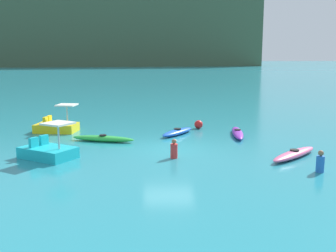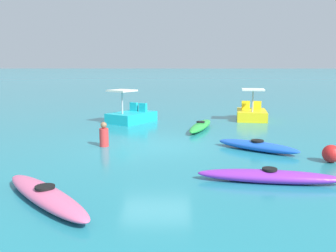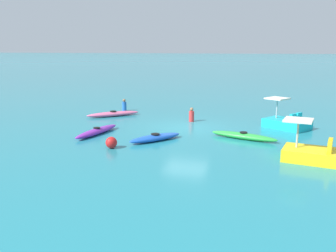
% 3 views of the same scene
% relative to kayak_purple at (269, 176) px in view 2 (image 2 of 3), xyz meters
% --- Properties ---
extents(ground_plane, '(600.00, 600.00, 0.00)m').
position_rel_kayak_purple_xyz_m(ground_plane, '(-4.13, -3.02, -0.16)').
color(ground_plane, teal).
extents(kayak_purple, '(1.05, 3.57, 0.37)m').
position_rel_kayak_purple_xyz_m(kayak_purple, '(0.00, 0.00, 0.00)').
color(kayak_purple, purple).
rests_on(kayak_purple, ground_plane).
extents(kayak_pink, '(3.08, 2.91, 0.37)m').
position_rel_kayak_purple_xyz_m(kayak_pink, '(1.45, -5.05, 0.00)').
color(kayak_pink, pink).
rests_on(kayak_pink, ground_plane).
extents(kayak_green, '(3.51, 1.53, 0.37)m').
position_rel_kayak_purple_xyz_m(kayak_green, '(-7.56, -1.21, 0.00)').
color(kayak_green, green).
rests_on(kayak_green, ground_plane).
extents(kayak_blue, '(2.29, 2.73, 0.37)m').
position_rel_kayak_purple_xyz_m(kayak_blue, '(-3.44, 0.44, 0.00)').
color(kayak_blue, blue).
rests_on(kayak_blue, ground_plane).
extents(pedal_boat_cyan, '(2.83, 2.56, 1.68)m').
position_rel_kayak_purple_xyz_m(pedal_boat_cyan, '(-9.63, -4.58, 0.17)').
color(pedal_boat_cyan, '#19B7C6').
rests_on(pedal_boat_cyan, ground_plane).
extents(pedal_boat_yellow, '(2.62, 1.85, 1.68)m').
position_rel_kayak_purple_xyz_m(pedal_boat_yellow, '(-10.65, 1.69, 0.17)').
color(pedal_boat_yellow, yellow).
rests_on(pedal_boat_yellow, ground_plane).
extents(buoy_red, '(0.53, 0.53, 0.53)m').
position_rel_kayak_purple_xyz_m(buoy_red, '(-1.97, 2.32, 0.10)').
color(buoy_red, red).
rests_on(buoy_red, ground_plane).
extents(person_near_shore, '(0.42, 0.42, 0.88)m').
position_rel_kayak_purple_xyz_m(person_near_shore, '(-3.99, -4.87, 0.22)').
color(person_near_shore, red).
rests_on(person_near_shore, ground_plane).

